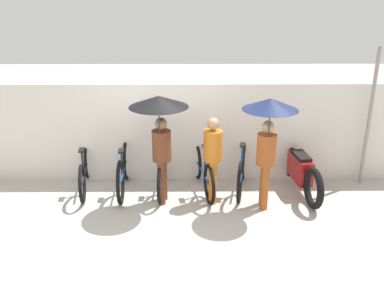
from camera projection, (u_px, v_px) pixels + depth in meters
ground_plane at (159, 227)px, 6.72m from camera, size 30.00×30.00×0.00m
back_wall at (164, 133)px, 8.09m from camera, size 11.95×0.12×1.89m
parked_bicycle_0 at (85, 171)px, 7.86m from camera, size 0.44×1.74×1.02m
parked_bicycle_1 at (124, 170)px, 7.81m from camera, size 0.44×1.79×0.98m
parked_bicycle_2 at (163, 170)px, 7.87m from camera, size 0.44×1.80×1.03m
parked_bicycle_3 at (203, 171)px, 7.83m from camera, size 0.50×1.77×1.03m
parked_bicycle_4 at (242, 170)px, 7.84m from camera, size 0.51×1.73×1.06m
pedestrian_leading at (160, 121)px, 6.91m from camera, size 0.96×0.96×1.93m
pedestrian_center at (213, 154)px, 7.23m from camera, size 0.32×0.32×1.52m
pedestrian_trailing at (269, 126)px, 6.75m from camera, size 0.88×0.88×1.94m
motorcycle at (300, 170)px, 7.80m from camera, size 0.58×2.05×0.92m
awning_pole at (369, 118)px, 7.78m from camera, size 0.07×0.07×2.59m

